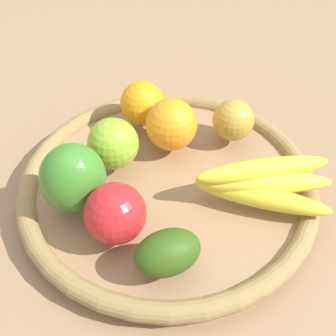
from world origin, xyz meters
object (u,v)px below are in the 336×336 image
(orange_1, at_px, (142,104))
(banana_bunch, at_px, (263,183))
(apple_1, at_px, (113,144))
(avocado, at_px, (167,253))
(bell_pepper, at_px, (73,178))
(orange_0, at_px, (171,124))
(apple_0, at_px, (233,120))
(apple_2, at_px, (115,213))

(orange_1, distance_m, banana_bunch, 0.24)
(apple_1, relative_size, avocado, 0.91)
(banana_bunch, distance_m, bell_pepper, 0.25)
(avocado, distance_m, banana_bunch, 0.17)
(apple_1, distance_m, banana_bunch, 0.22)
(orange_0, relative_size, avocado, 0.95)
(apple_0, bearing_deg, avocado, -90.51)
(apple_2, xyz_separation_m, apple_1, (-0.06, 0.12, -0.00))
(apple_0, distance_m, bell_pepper, 0.27)
(avocado, height_order, orange_1, orange_1)
(orange_0, relative_size, orange_1, 1.11)
(apple_0, bearing_deg, orange_1, -172.88)
(orange_0, height_order, orange_1, orange_0)
(apple_1, distance_m, bell_pepper, 0.09)
(orange_0, bearing_deg, orange_1, 150.84)
(apple_2, distance_m, orange_1, 0.23)
(orange_1, distance_m, apple_0, 0.15)
(bell_pepper, bearing_deg, banana_bunch, -20.77)
(apple_2, xyz_separation_m, orange_1, (-0.06, 0.22, -0.00))
(orange_0, relative_size, apple_2, 1.00)
(apple_1, distance_m, apple_0, 0.19)
(apple_2, bearing_deg, avocado, -16.08)
(banana_bunch, height_order, bell_pepper, bell_pepper)
(banana_bunch, bearing_deg, apple_2, -140.29)
(apple_2, distance_m, apple_1, 0.13)
(avocado, relative_size, banana_bunch, 0.44)
(apple_2, distance_m, bell_pepper, 0.08)
(orange_0, height_order, apple_2, same)
(apple_0, height_order, banana_bunch, apple_0)
(avocado, bearing_deg, banana_bunch, 63.23)
(orange_0, height_order, bell_pepper, bell_pepper)
(apple_2, distance_m, avocado, 0.08)
(apple_2, height_order, orange_1, apple_2)
(apple_1, height_order, orange_1, apple_1)
(orange_0, distance_m, apple_0, 0.10)
(apple_2, height_order, apple_1, apple_2)
(orange_0, xyz_separation_m, apple_2, (0.00, -0.19, 0.00))
(apple_2, height_order, avocado, apple_2)
(avocado, distance_m, orange_1, 0.28)
(apple_2, height_order, apple_0, apple_2)
(apple_1, bearing_deg, orange_1, 90.69)
(avocado, bearing_deg, apple_2, 163.92)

